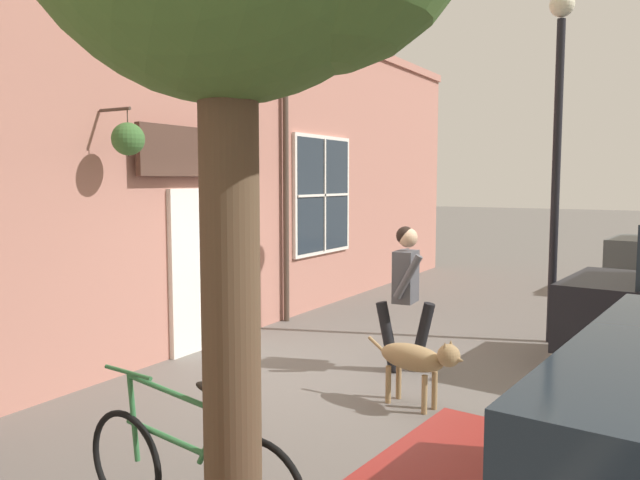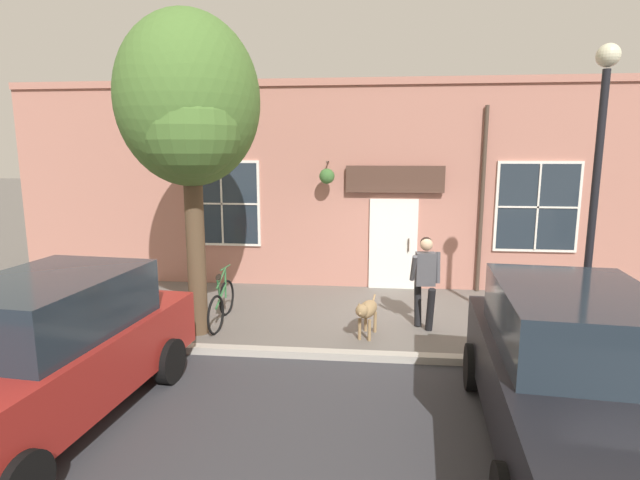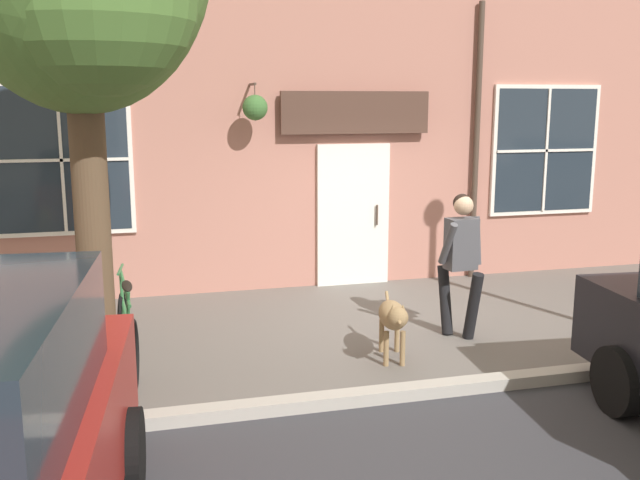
# 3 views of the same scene
# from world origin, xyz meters

# --- Properties ---
(ground_plane) EXTENTS (90.00, 90.00, 0.00)m
(ground_plane) POSITION_xyz_m (0.00, 0.00, 0.00)
(ground_plane) COLOR #66605B
(storefront_facade) EXTENTS (0.95, 18.00, 4.77)m
(storefront_facade) POSITION_xyz_m (-2.34, -0.01, 2.39)
(storefront_facade) COLOR #B27566
(storefront_facade) RESTS_ON ground_plane
(pedestrian_walking) EXTENTS (0.65, 0.55, 1.69)m
(pedestrian_walking) POSITION_xyz_m (0.50, 0.57, 1.01)
(pedestrian_walking) COLOR black
(pedestrian_walking) RESTS_ON ground_plane
(dog_on_leash) EXTENTS (1.10, 0.44, 0.72)m
(dog_on_leash) POSITION_xyz_m (1.05, -0.45, 0.48)
(dog_on_leash) COLOR #997A51
(dog_on_leash) RESTS_ON ground_plane
(leaning_bicycle) EXTENTS (1.74, 0.22, 1.00)m
(leaning_bicycle) POSITION_xyz_m (0.59, -3.15, 0.38)
(leaning_bicycle) COLOR black
(leaning_bicycle) RESTS_ON ground_plane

